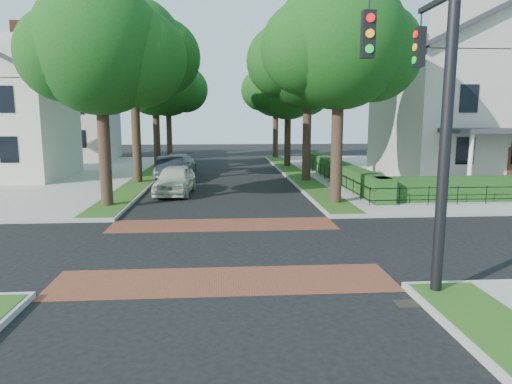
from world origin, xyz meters
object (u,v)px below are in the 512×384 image
(traffic_signal, at_px, (435,98))
(parked_car_rear, at_px, (176,166))
(parked_car_front, at_px, (175,180))
(parked_car_middle, at_px, (170,169))

(traffic_signal, height_order, parked_car_rear, traffic_signal)
(parked_car_front, distance_m, parked_car_rear, 7.43)
(parked_car_front, relative_size, parked_car_rear, 0.86)
(traffic_signal, height_order, parked_car_front, traffic_signal)
(parked_car_front, relative_size, parked_car_middle, 0.97)
(parked_car_front, distance_m, parked_car_middle, 5.71)
(traffic_signal, relative_size, parked_car_rear, 1.43)
(traffic_signal, relative_size, parked_car_front, 1.67)
(parked_car_front, bearing_deg, parked_car_rear, 99.24)
(parked_car_middle, bearing_deg, parked_car_rear, 78.78)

